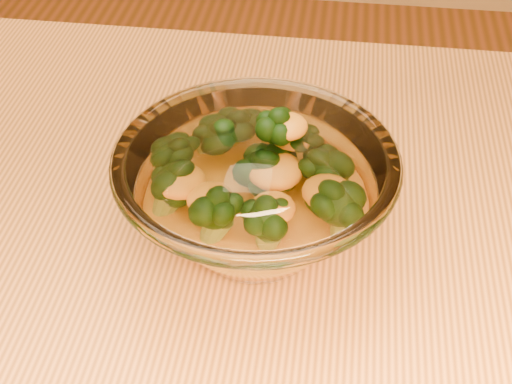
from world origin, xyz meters
TOP-DOWN VIEW (x-y plane):
  - glass_bowl at (-0.00, 0.09)m, footprint 0.20×0.20m
  - cheese_sauce at (-0.00, 0.09)m, footprint 0.12×0.12m
  - broccoli_heap at (-0.01, 0.10)m, footprint 0.15×0.12m

SIDE VIEW (x-z plane):
  - cheese_sauce at x=0.00m, z-range 0.76..0.79m
  - glass_bowl at x=0.00m, z-range 0.75..0.84m
  - broccoli_heap at x=-0.01m, z-range 0.77..0.84m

